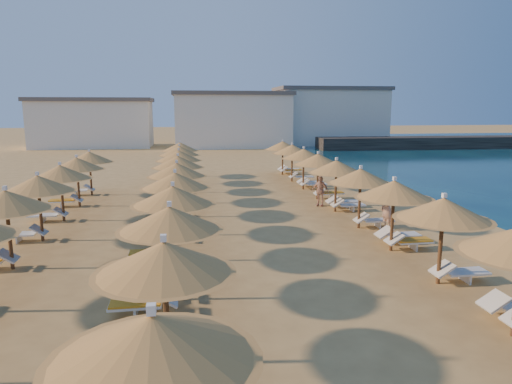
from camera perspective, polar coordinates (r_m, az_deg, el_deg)
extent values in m
plane|color=tan|center=(18.29, 3.33, -6.25)|extent=(220.00, 220.00, 0.00)
cube|color=black|center=(63.80, 21.09, 5.78)|extent=(30.09, 4.74, 1.50)
cube|color=white|center=(65.41, -19.61, 7.95)|extent=(15.00, 8.00, 6.00)
cube|color=#59514C|center=(65.37, -19.79, 10.80)|extent=(15.60, 8.48, 0.50)
cube|color=white|center=(61.99, -3.03, 8.80)|extent=(15.00, 8.00, 6.80)
cube|color=#59514C|center=(61.99, -3.06, 12.18)|extent=(15.60, 8.48, 0.50)
cube|color=white|center=(67.62, 9.20, 9.17)|extent=(15.00, 8.00, 7.60)
cube|color=#59514C|center=(67.65, 9.31, 12.60)|extent=(15.60, 8.48, 0.50)
cylinder|color=brown|center=(14.85, 22.05, -6.47)|extent=(0.12, 0.12, 2.26)
cone|color=#995F2C|center=(14.56, 22.38, -1.93)|extent=(2.69, 2.69, 0.65)
cone|color=#995F2C|center=(14.62, 22.30, -2.94)|extent=(2.91, 2.91, 0.12)
cube|color=white|center=(14.49, 22.48, -0.40)|extent=(0.12, 0.12, 0.14)
cylinder|color=brown|center=(17.63, 16.67, -3.51)|extent=(0.12, 0.12, 2.26)
cone|color=#995F2C|center=(17.39, 16.88, 0.34)|extent=(2.69, 2.69, 0.65)
cone|color=#995F2C|center=(17.44, 16.83, -0.52)|extent=(2.91, 2.91, 0.12)
cube|color=white|center=(17.33, 16.95, 1.63)|extent=(0.12, 0.12, 0.14)
cylinder|color=brown|center=(20.56, 12.81, -1.36)|extent=(0.12, 0.12, 2.26)
cone|color=#995F2C|center=(20.35, 12.95, 1.96)|extent=(2.69, 2.69, 0.65)
cone|color=#995F2C|center=(20.39, 12.91, 1.22)|extent=(2.91, 2.91, 0.12)
cube|color=white|center=(20.30, 12.99, 3.06)|extent=(0.12, 0.12, 0.14)
cylinder|color=brown|center=(23.58, 9.93, 0.26)|extent=(0.12, 0.12, 2.26)
cone|color=#995F2C|center=(23.40, 10.02, 3.16)|extent=(2.69, 2.69, 0.65)
cone|color=#995F2C|center=(23.43, 10.00, 2.52)|extent=(2.91, 2.91, 0.12)
cube|color=white|center=(23.35, 10.05, 4.12)|extent=(0.12, 0.12, 0.14)
cylinder|color=brown|center=(26.66, 7.71, 1.50)|extent=(0.12, 0.12, 2.26)
cone|color=#995F2C|center=(26.50, 7.77, 4.07)|extent=(2.69, 2.69, 0.65)
cone|color=#995F2C|center=(26.53, 7.76, 3.51)|extent=(2.91, 2.91, 0.12)
cube|color=white|center=(26.46, 7.79, 4.92)|extent=(0.12, 0.12, 0.14)
cylinder|color=brown|center=(29.78, 5.95, 2.49)|extent=(0.12, 0.12, 2.26)
cone|color=#995F2C|center=(29.64, 5.99, 4.79)|extent=(2.69, 2.69, 0.65)
cone|color=#995F2C|center=(29.67, 5.98, 4.28)|extent=(2.91, 2.91, 0.12)
cube|color=white|center=(29.60, 6.00, 5.55)|extent=(0.12, 0.12, 0.14)
cylinder|color=brown|center=(32.94, 4.52, 3.28)|extent=(0.12, 0.12, 2.26)
cone|color=#995F2C|center=(32.81, 4.55, 5.37)|extent=(2.69, 2.69, 0.65)
cone|color=#995F2C|center=(32.83, 4.54, 4.91)|extent=(2.91, 2.91, 0.12)
cube|color=white|center=(32.77, 4.56, 6.06)|extent=(0.12, 0.12, 0.14)
cylinder|color=brown|center=(36.11, 3.34, 3.94)|extent=(0.12, 0.12, 2.26)
cone|color=#995F2C|center=(35.99, 3.36, 5.84)|extent=(2.69, 2.69, 0.65)
cone|color=#995F2C|center=(36.01, 3.36, 5.42)|extent=(2.91, 2.91, 0.12)
cube|color=white|center=(35.96, 3.37, 6.47)|extent=(0.12, 0.12, 0.14)
cone|color=#995F2C|center=(6.36, -12.81, -17.35)|extent=(2.69, 2.69, 0.65)
cone|color=#995F2C|center=(6.48, -12.71, -19.43)|extent=(2.91, 2.91, 0.12)
cube|color=white|center=(6.18, -12.97, -14.11)|extent=(0.12, 0.12, 0.14)
cylinder|color=brown|center=(9.82, -11.15, -14.67)|extent=(0.12, 0.12, 2.26)
cone|color=#995F2C|center=(9.37, -11.41, -7.99)|extent=(2.69, 2.69, 0.65)
cone|color=#995F2C|center=(9.46, -11.35, -9.51)|extent=(2.91, 2.91, 0.12)
cube|color=white|center=(9.26, -11.50, -5.67)|extent=(0.12, 0.12, 0.14)
cylinder|color=brown|center=(12.86, -10.55, -8.47)|extent=(0.12, 0.12, 2.26)
cone|color=#995F2C|center=(12.52, -10.73, -3.25)|extent=(2.69, 2.69, 0.65)
cone|color=#995F2C|center=(12.59, -10.69, -4.42)|extent=(2.91, 2.91, 0.12)
cube|color=white|center=(12.43, -10.80, -1.48)|extent=(0.12, 0.12, 0.14)
cylinder|color=brown|center=(15.99, -10.19, -4.66)|extent=(0.12, 0.12, 2.26)
cone|color=#995F2C|center=(15.72, -10.33, -0.42)|extent=(2.69, 2.69, 0.65)
cone|color=#995F2C|center=(15.77, -10.30, -1.37)|extent=(2.91, 2.91, 0.12)
cube|color=white|center=(15.65, -10.38, 1.00)|extent=(0.12, 0.12, 0.14)
cylinder|color=brown|center=(19.17, -9.95, -2.11)|extent=(0.12, 0.12, 2.26)
cone|color=#995F2C|center=(18.95, -10.07, 1.44)|extent=(2.69, 2.69, 0.65)
cone|color=#995F2C|center=(18.99, -10.04, 0.65)|extent=(2.91, 2.91, 0.12)
cube|color=white|center=(18.89, -10.11, 2.63)|extent=(0.12, 0.12, 0.14)
cylinder|color=brown|center=(22.38, -9.78, -0.29)|extent=(0.12, 0.12, 2.26)
cone|color=#995F2C|center=(22.19, -9.88, 2.77)|extent=(2.69, 2.69, 0.65)
cone|color=#995F2C|center=(22.22, -9.86, 2.09)|extent=(2.91, 2.91, 0.12)
cube|color=white|center=(22.14, -9.91, 3.78)|extent=(0.12, 0.12, 0.14)
cylinder|color=brown|center=(25.60, -9.66, 1.07)|extent=(0.12, 0.12, 2.26)
cone|color=#995F2C|center=(25.44, -9.74, 3.75)|extent=(2.69, 2.69, 0.65)
cone|color=#995F2C|center=(25.47, -9.72, 3.16)|extent=(2.91, 2.91, 0.12)
cube|color=white|center=(25.39, -9.77, 4.64)|extent=(0.12, 0.12, 0.14)
cylinder|color=brown|center=(28.84, -9.56, 2.13)|extent=(0.12, 0.12, 2.26)
cone|color=#995F2C|center=(28.69, -9.63, 4.51)|extent=(2.69, 2.69, 0.65)
cone|color=#995F2C|center=(28.72, -9.61, 3.99)|extent=(2.91, 2.91, 0.12)
cube|color=white|center=(28.66, -9.66, 5.30)|extent=(0.12, 0.12, 0.14)
cylinder|color=brown|center=(32.09, -9.48, 2.98)|extent=(0.12, 0.12, 2.26)
cone|color=#995F2C|center=(31.95, -9.54, 5.12)|extent=(2.69, 2.69, 0.65)
cone|color=#995F2C|center=(31.98, -9.53, 4.65)|extent=(2.91, 2.91, 0.12)
cube|color=white|center=(31.92, -9.57, 5.82)|extent=(0.12, 0.12, 0.14)
cylinder|color=brown|center=(35.34, -9.41, 3.67)|extent=(0.12, 0.12, 2.26)
cone|color=#995F2C|center=(35.22, -9.47, 5.61)|extent=(2.69, 2.69, 0.65)
cone|color=#995F2C|center=(35.24, -9.46, 5.18)|extent=(2.91, 2.91, 0.12)
cube|color=white|center=(35.18, -9.49, 6.25)|extent=(0.12, 0.12, 0.14)
cylinder|color=brown|center=(17.01, -28.43, -4.88)|extent=(0.12, 0.12, 2.26)
cone|color=#995F2C|center=(16.76, -28.79, -0.89)|extent=(2.69, 2.69, 0.65)
cone|color=#995F2C|center=(16.80, -28.71, -1.78)|extent=(2.91, 2.91, 0.12)
cube|color=white|center=(16.69, -28.91, 0.44)|extent=(0.12, 0.12, 0.14)
cylinder|color=brown|center=(20.03, -25.33, -2.44)|extent=(0.12, 0.12, 2.26)
cone|color=#995F2C|center=(19.81, -25.60, 0.96)|extent=(2.69, 2.69, 0.65)
cone|color=#995F2C|center=(19.86, -25.54, 0.21)|extent=(2.91, 2.91, 0.12)
cube|color=white|center=(19.76, -25.69, 2.09)|extent=(0.12, 0.12, 0.14)
cylinder|color=brown|center=(23.12, -23.05, -0.64)|extent=(0.12, 0.12, 2.26)
cone|color=#995F2C|center=(22.93, -23.27, 2.31)|extent=(2.69, 2.69, 0.65)
cone|color=#995F2C|center=(22.97, -23.22, 1.66)|extent=(2.91, 2.91, 0.12)
cube|color=white|center=(22.89, -23.34, 3.29)|extent=(0.12, 0.12, 0.14)
cylinder|color=brown|center=(26.25, -21.32, 0.73)|extent=(0.12, 0.12, 2.26)
cone|color=#995F2C|center=(26.09, -21.50, 3.34)|extent=(2.69, 2.69, 0.65)
cone|color=#995F2C|center=(26.12, -21.46, 2.76)|extent=(2.91, 2.91, 0.12)
cube|color=white|center=(26.05, -21.55, 4.20)|extent=(0.12, 0.12, 0.14)
cylinder|color=brown|center=(29.42, -19.96, 1.81)|extent=(0.12, 0.12, 2.26)
cone|color=#995F2C|center=(29.27, -20.10, 4.14)|extent=(2.69, 2.69, 0.65)
cone|color=#995F2C|center=(29.30, -20.07, 3.62)|extent=(2.91, 2.91, 0.12)
cube|color=white|center=(29.24, -20.15, 4.91)|extent=(0.12, 0.12, 0.14)
cube|color=white|center=(13.27, 27.57, -12.00)|extent=(0.58, 0.65, 0.40)
cube|color=white|center=(10.27, -16.28, -18.78)|extent=(1.34, 0.65, 0.06)
cube|color=white|center=(10.35, -16.23, -19.55)|extent=(0.06, 0.58, 0.32)
cube|color=white|center=(10.13, -11.69, -18.11)|extent=(0.58, 0.65, 0.40)
cube|color=white|center=(15.56, 24.73, -9.04)|extent=(1.34, 0.65, 0.06)
cube|color=white|center=(15.61, 24.69, -9.59)|extent=(0.06, 0.58, 0.32)
cube|color=white|center=(15.11, 22.25, -8.87)|extent=(0.58, 0.65, 0.40)
cube|color=white|center=(13.21, -14.42, -11.85)|extent=(1.34, 0.65, 0.06)
cube|color=white|center=(13.27, -14.38, -12.49)|extent=(0.06, 0.58, 0.32)
cube|color=white|center=(13.09, -10.96, -11.25)|extent=(0.58, 0.65, 0.40)
cube|color=white|center=(12.38, -14.83, -13.43)|extent=(1.34, 0.65, 0.06)
cube|color=white|center=(12.45, -14.80, -14.10)|extent=(0.06, 0.58, 0.32)
cube|color=white|center=(12.26, -11.12, -12.80)|extent=(0.58, 0.65, 0.40)
cube|color=orange|center=(12.36, -14.84, -13.20)|extent=(1.28, 0.59, 0.05)
cube|color=white|center=(18.23, 19.11, -5.83)|extent=(1.34, 0.65, 0.06)
cube|color=white|center=(18.28, 19.08, -6.31)|extent=(0.06, 0.58, 0.32)
cube|color=white|center=(17.85, 16.89, -5.58)|extent=(0.58, 0.65, 0.40)
cube|color=orange|center=(18.22, 19.12, -5.66)|extent=(1.28, 0.59, 0.05)
cube|color=white|center=(19.00, 17.85, -5.10)|extent=(1.34, 0.65, 0.06)
cube|color=white|center=(19.05, 17.83, -5.56)|extent=(0.06, 0.58, 0.32)
cube|color=white|center=(18.63, 15.71, -4.84)|extent=(0.58, 0.65, 0.40)
cube|color=white|center=(16.27, -13.29, -7.48)|extent=(1.34, 0.65, 0.06)
cube|color=white|center=(16.32, -13.27, -8.02)|extent=(0.06, 0.58, 0.32)
cube|color=white|center=(16.18, -10.52, -6.96)|extent=(0.58, 0.65, 0.40)
cube|color=orange|center=(16.26, -13.30, -7.30)|extent=(1.28, 0.59, 0.05)
cube|color=white|center=(21.08, 15.00, -3.42)|extent=(1.34, 0.65, 0.06)
cube|color=white|center=(21.12, 14.98, -3.84)|extent=(0.06, 0.58, 0.32)
cube|color=white|center=(20.75, 13.03, -3.16)|extent=(0.58, 0.65, 0.40)
cube|color=white|center=(19.41, -12.54, -4.51)|extent=(1.34, 0.65, 0.06)
cube|color=white|center=(19.45, -12.52, -4.97)|extent=(0.06, 0.58, 0.32)
cube|color=white|center=(19.33, -10.23, -4.06)|extent=(0.58, 0.65, 0.40)
cube|color=white|center=(18.54, -12.72, -5.23)|extent=(1.34, 0.65, 0.06)
cube|color=white|center=(18.58, -12.70, -5.70)|extent=(0.06, 0.58, 0.32)
cube|color=white|center=(18.46, -10.30, -4.75)|extent=(0.58, 0.65, 0.40)
cube|color=white|center=(24.03, 11.90, -1.59)|extent=(1.34, 0.65, 0.06)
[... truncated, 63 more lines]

